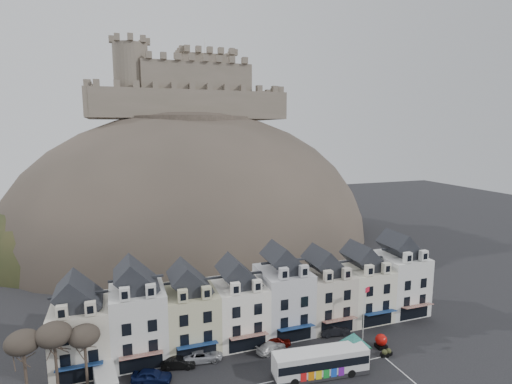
% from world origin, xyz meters
% --- Properties ---
extents(townhouse_terrace, '(54.40, 9.35, 11.80)m').
position_xyz_m(townhouse_terrace, '(0.15, 15.97, 5.30)').
color(townhouse_terrace, beige).
rests_on(townhouse_terrace, ground).
extents(castle_hill, '(100.00, 76.00, 68.00)m').
position_xyz_m(castle_hill, '(1.25, 68.95, 0.11)').
color(castle_hill, '#3E3730').
rests_on(castle_hill, ground).
extents(castle, '(50.20, 22.20, 22.00)m').
position_xyz_m(castle, '(0.51, 75.93, 40.19)').
color(castle, '#685F50').
rests_on(castle, ground).
extents(tree_left_far, '(3.61, 3.61, 8.24)m').
position_xyz_m(tree_left_far, '(-29.00, 10.50, 6.90)').
color(tree_left_far, '#352B21').
rests_on(tree_left_far, ground).
extents(tree_left_mid, '(3.78, 3.78, 8.64)m').
position_xyz_m(tree_left_mid, '(-26.00, 10.50, 7.24)').
color(tree_left_mid, '#352B21').
rests_on(tree_left_mid, ground).
extents(tree_left_near, '(3.43, 3.43, 7.84)m').
position_xyz_m(tree_left_near, '(-23.00, 10.50, 6.55)').
color(tree_left_near, '#352B21').
rests_on(tree_left_near, ground).
extents(bus, '(11.79, 3.80, 3.27)m').
position_xyz_m(bus, '(3.26, 4.18, 1.81)').
color(bus, '#262628').
rests_on(bus, ground).
extents(bus_shelter, '(6.29, 6.29, 4.10)m').
position_xyz_m(bus_shelter, '(8.38, 5.11, 3.18)').
color(bus_shelter, black).
rests_on(bus_shelter, ground).
extents(red_buoy, '(1.58, 1.58, 1.95)m').
position_xyz_m(red_buoy, '(13.97, 6.91, 1.00)').
color(red_buoy, black).
rests_on(red_buoy, ground).
extents(flagpole, '(1.10, 0.50, 8.11)m').
position_xyz_m(flagpole, '(12.57, 9.02, 4.63)').
color(flagpole, silver).
rests_on(flagpole, ground).
extents(white_van, '(2.92, 5.47, 2.39)m').
position_xyz_m(white_van, '(-21.03, 9.50, 1.20)').
color(white_van, silver).
rests_on(white_van, ground).
extents(planter_west, '(1.05, 0.69, 0.98)m').
position_xyz_m(planter_west, '(13.76, 5.01, 0.47)').
color(planter_west, black).
rests_on(planter_west, ground).
extents(planter_east, '(1.11, 0.79, 1.01)m').
position_xyz_m(planter_east, '(13.07, 4.93, 0.48)').
color(planter_east, black).
rests_on(planter_east, ground).
extents(car_navy, '(5.00, 3.28, 1.58)m').
position_xyz_m(car_navy, '(-16.00, 9.55, 0.79)').
color(car_navy, '#0B1337').
rests_on(car_navy, ground).
extents(car_black, '(4.37, 2.37, 1.37)m').
position_xyz_m(car_black, '(-12.61, 11.34, 0.68)').
color(car_black, black).
rests_on(car_black, ground).
extents(car_silver, '(5.60, 3.06, 1.52)m').
position_xyz_m(car_silver, '(-9.60, 12.00, 0.76)').
color(car_silver, '#AFB0B7').
rests_on(car_silver, ground).
extents(car_white, '(4.77, 3.33, 1.28)m').
position_xyz_m(car_white, '(-0.40, 11.04, 0.64)').
color(car_white, silver).
rests_on(car_white, ground).
extents(car_maroon, '(4.07, 2.01, 1.34)m').
position_xyz_m(car_maroon, '(0.80, 12.00, 0.67)').
color(car_maroon, '#4D0804').
rests_on(car_maroon, ground).
extents(car_charcoal, '(4.61, 2.11, 1.46)m').
position_xyz_m(car_charcoal, '(9.79, 12.00, 0.73)').
color(car_charcoal, black).
rests_on(car_charcoal, ground).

